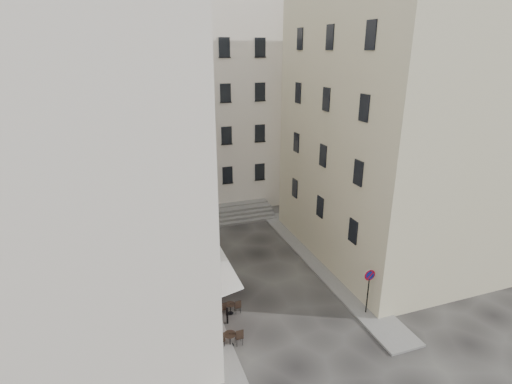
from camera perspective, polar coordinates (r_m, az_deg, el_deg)
name	(u,v)px	position (r m, az deg, el deg)	size (l,w,h in m)	color
ground	(277,301)	(24.17, 2.96, -15.26)	(90.00, 90.00, 0.00)	black
sidewalk_left	(188,279)	(26.38, -9.75, -12.12)	(2.00, 22.00, 0.12)	slate
sidewalk_right	(321,263)	(28.12, 9.25, -9.93)	(2.00, 18.00, 0.12)	slate
building_left	(55,127)	(21.73, -26.80, 8.26)	(12.20, 16.20, 20.60)	beige
building_right	(405,122)	(28.73, 20.54, 9.39)	(12.20, 14.20, 18.60)	#C6BB93
building_back	(190,102)	(38.13, -9.36, 12.61)	(18.20, 10.20, 18.60)	beige
cafe_storefront	(199,277)	(22.93, -8.20, -11.98)	(1.74, 7.30, 3.50)	#421009
stone_steps	(222,215)	(34.51, -4.95, -3.31)	(9.00, 3.15, 0.80)	#605D5B
bollard_near	(227,315)	(22.25, -4.12, -17.12)	(0.12, 0.12, 0.98)	black
bollard_mid	(212,281)	(25.06, -6.32, -12.53)	(0.12, 0.12, 0.98)	black
bollard_far	(200,255)	(28.03, -8.00, -8.88)	(0.12, 0.12, 0.98)	black
no_parking_sign	(369,283)	(22.84, 15.83, -12.43)	(0.64, 0.11, 2.80)	black
bistro_table_a	(230,338)	(20.92, -3.78, -20.09)	(1.29, 0.61, 0.91)	black
bistro_table_b	(230,307)	(22.98, -3.71, -16.11)	(1.15, 0.54, 0.81)	black
bistro_table_c	(214,286)	(24.61, -6.02, -13.26)	(1.38, 0.65, 0.97)	black
bistro_table_d	(216,278)	(25.57, -5.67, -12.08)	(1.17, 0.55, 0.82)	black
bistro_table_e	(206,272)	(26.19, -7.17, -11.30)	(1.18, 0.55, 0.83)	black
pedestrian	(214,265)	(25.78, -5.98, -10.36)	(0.71, 0.47, 1.95)	#232228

